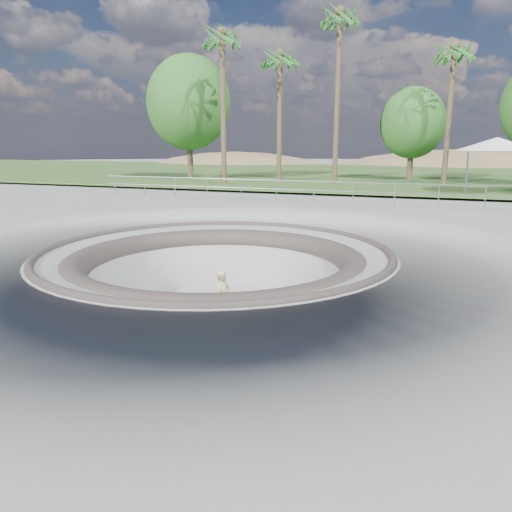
{
  "coord_description": "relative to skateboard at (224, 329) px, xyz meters",
  "views": [
    {
      "loc": [
        5.97,
        -12.94,
        3.1
      ],
      "look_at": [
        1.17,
        0.22,
        -0.1
      ],
      "focal_mm": 35.0,
      "sensor_mm": 36.0,
      "label": 1
    }
  ],
  "objects": [
    {
      "name": "ground",
      "position": [
        -0.77,
        1.26,
        1.83
      ],
      "size": [
        180.0,
        180.0,
        0.0
      ],
      "primitive_type": "plane",
      "color": "#A4A49F",
      "rests_on": "ground"
    },
    {
      "name": "skate_bowl",
      "position": [
        -0.77,
        1.26,
        0.01
      ],
      "size": [
        14.0,
        14.0,
        4.1
      ],
      "color": "#A4A49F",
      "rests_on": "ground"
    },
    {
      "name": "grass_strip",
      "position": [
        -0.77,
        35.26,
        2.05
      ],
      "size": [
        180.0,
        36.0,
        0.12
      ],
      "color": "#355120",
      "rests_on": "ground"
    },
    {
      "name": "distant_hills",
      "position": [
        3.01,
        58.44,
        -5.18
      ],
      "size": [
        103.2,
        45.0,
        28.6
      ],
      "color": "brown",
      "rests_on": "ground"
    },
    {
      "name": "safety_railing",
      "position": [
        -0.77,
        13.26,
        2.53
      ],
      "size": [
        25.0,
        0.06,
        1.03
      ],
      "color": "gray",
      "rests_on": "ground"
    },
    {
      "name": "skateboard",
      "position": [
        0.0,
        0.0,
        0.0
      ],
      "size": [
        0.82,
        0.38,
        0.08
      ],
      "color": "brown",
      "rests_on": "ground"
    },
    {
      "name": "skater",
      "position": [
        0.0,
        0.0,
        0.83
      ],
      "size": [
        0.49,
        0.65,
        1.63
      ],
      "primitive_type": "imported",
      "rotation": [
        0.0,
        0.0,
        1.39
      ],
      "color": "#CFBC86",
      "rests_on": "skateboard"
    },
    {
      "name": "canopy_white",
      "position": [
        8.1,
        20.03,
        4.83
      ],
      "size": [
        6.14,
        6.14,
        3.1
      ],
      "color": "gray",
      "rests_on": "ground"
    },
    {
      "name": "palm_a",
      "position": [
        -8.86,
        20.37,
        11.35
      ],
      "size": [
        2.6,
        2.6,
        10.76
      ],
      "color": "brown",
      "rests_on": "ground"
    },
    {
      "name": "palm_b",
      "position": [
        -5.96,
        23.81,
        10.45
      ],
      "size": [
        2.6,
        2.6,
        9.78
      ],
      "color": "brown",
      "rests_on": "ground"
    },
    {
      "name": "palm_c",
      "position": [
        -1.8,
        23.73,
        12.65
      ],
      "size": [
        2.6,
        2.6,
        12.18
      ],
      "color": "brown",
      "rests_on": "ground"
    },
    {
      "name": "palm_d",
      "position": [
        5.48,
        25.83,
        10.58
      ],
      "size": [
        2.6,
        2.6,
        9.92
      ],
      "color": "brown",
      "rests_on": "ground"
    },
    {
      "name": "bushy_tree_left",
      "position": [
        -13.44,
        24.2,
        7.91
      ],
      "size": [
        6.6,
        6.0,
        9.52
      ],
      "color": "brown",
      "rests_on": "ground"
    },
    {
      "name": "bushy_tree_mid",
      "position": [
        2.98,
        28.88,
        6.35
      ],
      "size": [
        4.86,
        4.42,
        7.01
      ],
      "color": "brown",
      "rests_on": "ground"
    }
  ]
}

